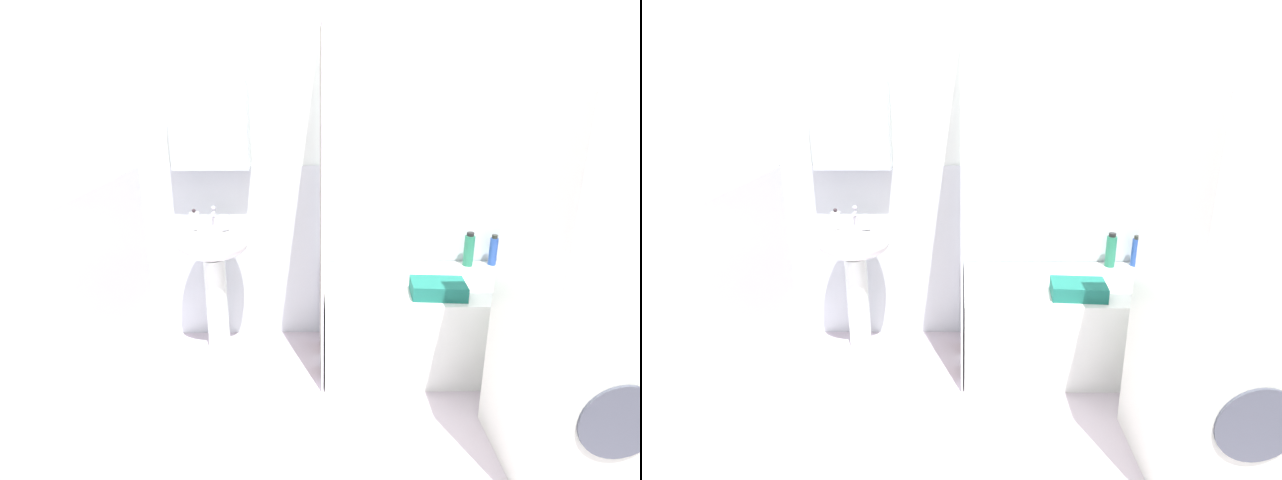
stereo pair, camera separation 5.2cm
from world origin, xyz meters
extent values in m
cube|color=silver|center=(0.00, 0.00, -0.02)|extent=(4.80, 5.60, 0.04)
cube|color=white|center=(0.00, 1.27, 1.20)|extent=(3.60, 0.05, 2.40)
cube|color=silver|center=(0.00, 1.24, 0.60)|extent=(3.60, 0.02, 1.20)
cube|color=silver|center=(-1.05, 1.18, 1.47)|extent=(0.48, 0.12, 0.56)
cube|color=white|center=(-1.57, 0.34, 1.20)|extent=(0.05, 1.81, 2.40)
cube|color=silver|center=(-1.54, 0.34, 0.60)|extent=(0.02, 1.81, 1.20)
cylinder|color=white|center=(-1.05, 1.03, 0.32)|extent=(0.14, 0.14, 0.64)
ellipsoid|color=white|center=(-1.05, 1.03, 0.74)|extent=(0.44, 0.34, 0.20)
cylinder|color=silver|center=(-1.05, 1.13, 0.86)|extent=(0.03, 0.03, 0.05)
cylinder|color=silver|center=(-1.05, 1.08, 0.92)|extent=(0.02, 0.10, 0.02)
sphere|color=silver|center=(-1.05, 1.13, 0.95)|extent=(0.03, 0.03, 0.03)
cylinder|color=silver|center=(-1.15, 1.04, 0.89)|extent=(0.06, 0.06, 0.10)
sphere|color=#2E2429|center=(-1.15, 1.04, 0.95)|extent=(0.02, 0.02, 0.02)
cylinder|color=white|center=(-0.97, 1.03, 0.88)|extent=(0.07, 0.07, 0.08)
cube|color=white|center=(0.37, 0.87, 0.27)|extent=(1.44, 0.71, 0.54)
cube|color=white|center=(-0.37, 0.58, 1.00)|extent=(0.01, 0.14, 2.00)
cube|color=brown|center=(-0.37, 0.73, 1.00)|extent=(0.01, 0.14, 2.00)
cube|color=white|center=(-0.37, 0.87, 1.00)|extent=(0.01, 0.14, 2.00)
cube|color=brown|center=(-0.37, 1.01, 1.00)|extent=(0.01, 0.14, 2.00)
cube|color=white|center=(-0.37, 1.15, 1.00)|extent=(0.01, 0.14, 2.00)
cylinder|color=white|center=(0.99, 1.17, 0.60)|extent=(0.05, 0.05, 0.13)
cylinder|color=black|center=(0.99, 1.17, 0.68)|extent=(0.04, 0.04, 0.02)
cylinder|color=#22242A|center=(0.90, 1.14, 0.65)|extent=(0.05, 0.05, 0.21)
cylinder|color=black|center=(0.90, 1.14, 0.76)|extent=(0.04, 0.04, 0.02)
cylinder|color=#27489B|center=(0.79, 1.16, 0.63)|extent=(0.05, 0.05, 0.19)
cylinder|color=#272B23|center=(0.79, 1.16, 0.74)|extent=(0.04, 0.04, 0.02)
cylinder|color=#247354|center=(0.62, 1.15, 0.64)|extent=(0.07, 0.07, 0.21)
cylinder|color=black|center=(0.62, 1.15, 0.76)|extent=(0.05, 0.05, 0.02)
cube|color=#1B695B|center=(0.30, 0.67, 0.58)|extent=(0.32, 0.23, 0.08)
cube|color=silver|center=(0.77, -0.03, 0.42)|extent=(0.61, 0.62, 0.85)
cube|color=silver|center=(0.77, -0.03, 1.27)|extent=(0.61, 0.62, 0.85)
cylinder|color=#4C505E|center=(0.77, -0.35, 0.47)|extent=(0.34, 0.01, 0.34)
camera|label=1|loc=(-0.42, -1.90, 1.73)|focal=27.44mm
camera|label=2|loc=(-0.36, -1.90, 1.73)|focal=27.44mm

